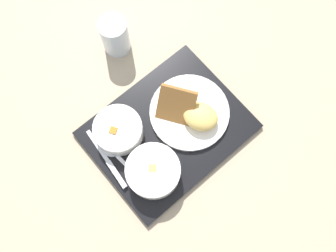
{
  "coord_description": "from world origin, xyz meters",
  "views": [
    {
      "loc": [
        -0.18,
        -0.16,
        0.88
      ],
      "look_at": [
        0.0,
        0.0,
        0.04
      ],
      "focal_mm": 38.0,
      "sensor_mm": 36.0,
      "label": 1
    }
  ],
  "objects": [
    {
      "name": "ground_plane",
      "position": [
        0.0,
        0.0,
        0.0
      ],
      "size": [
        4.0,
        4.0,
        0.0
      ],
      "primitive_type": "plane",
      "color": "tan"
    },
    {
      "name": "spoon",
      "position": [
        -0.13,
        0.05,
        0.02
      ],
      "size": [
        0.04,
        0.15,
        0.01
      ],
      "rotation": [
        0.0,
        0.0,
        1.52
      ],
      "color": "silver",
      "rests_on": "serving_tray"
    },
    {
      "name": "knife",
      "position": [
        -0.16,
        0.03,
        0.02
      ],
      "size": [
        0.05,
        0.17,
        0.01
      ],
      "rotation": [
        0.0,
        0.0,
        1.33
      ],
      "color": "silver",
      "rests_on": "serving_tray"
    },
    {
      "name": "glass_water",
      "position": [
        0.09,
        0.26,
        0.05
      ],
      "size": [
        0.07,
        0.07,
        0.11
      ],
      "color": "silver",
      "rests_on": "ground_plane"
    },
    {
      "name": "bowl_soup",
      "position": [
        -0.11,
        -0.05,
        0.05
      ],
      "size": [
        0.13,
        0.13,
        0.06
      ],
      "color": "white",
      "rests_on": "serving_tray"
    },
    {
      "name": "serving_tray",
      "position": [
        0.0,
        0.0,
        0.01
      ],
      "size": [
        0.42,
        0.35,
        0.01
      ],
      "color": "black",
      "rests_on": "ground_plane"
    },
    {
      "name": "bowl_salad",
      "position": [
        -0.09,
        0.08,
        0.04
      ],
      "size": [
        0.12,
        0.12,
        0.05
      ],
      "color": "white",
      "rests_on": "serving_tray"
    },
    {
      "name": "plate_main",
      "position": [
        0.07,
        -0.02,
        0.03
      ],
      "size": [
        0.2,
        0.2,
        0.08
      ],
      "color": "white",
      "rests_on": "serving_tray"
    }
  ]
}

